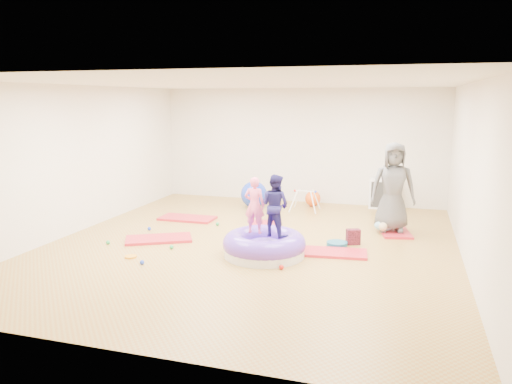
% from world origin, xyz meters
% --- Properties ---
extents(room, '(7.01, 8.01, 2.81)m').
position_xyz_m(room, '(0.00, 0.00, 1.40)').
color(room, '#A08844').
rests_on(room, ground).
extents(gym_mat_front_left, '(1.32, 1.08, 0.05)m').
position_xyz_m(gym_mat_front_left, '(-1.71, -0.21, 0.02)').
color(gym_mat_front_left, '#D52552').
rests_on(gym_mat_front_left, ground).
extents(gym_mat_mid_left, '(1.17, 0.59, 0.05)m').
position_xyz_m(gym_mat_mid_left, '(-1.88, 1.41, 0.02)').
color(gym_mat_mid_left, '#D52552').
rests_on(gym_mat_mid_left, ground).
extents(gym_mat_center_back, '(0.88, 1.29, 0.05)m').
position_xyz_m(gym_mat_center_back, '(-0.04, 1.13, 0.02)').
color(gym_mat_center_back, '#D52552').
rests_on(gym_mat_center_back, ground).
extents(gym_mat_right, '(1.13, 0.65, 0.04)m').
position_xyz_m(gym_mat_right, '(1.48, -0.09, 0.02)').
color(gym_mat_right, '#D52552').
rests_on(gym_mat_right, ground).
extents(gym_mat_rear_right, '(0.74, 1.15, 0.04)m').
position_xyz_m(gym_mat_rear_right, '(2.39, 1.65, 0.02)').
color(gym_mat_rear_right, '#D52552').
rests_on(gym_mat_rear_right, ground).
extents(inflatable_cushion, '(1.37, 1.37, 0.43)m').
position_xyz_m(inflatable_cushion, '(0.39, -0.52, 0.17)').
color(inflatable_cushion, silver).
rests_on(inflatable_cushion, ground).
extents(child_pink, '(0.35, 0.23, 0.95)m').
position_xyz_m(child_pink, '(0.19, -0.41, 0.87)').
color(child_pink, '#FE6289').
rests_on(child_pink, inflatable_cushion).
extents(child_navy, '(0.60, 0.54, 1.01)m').
position_xyz_m(child_navy, '(0.57, -0.49, 0.90)').
color(child_navy, '#1D1852').
rests_on(child_navy, inflatable_cushion).
extents(adult_caregiver, '(0.90, 0.66, 1.70)m').
position_xyz_m(adult_caregiver, '(2.33, 1.59, 0.89)').
color(adult_caregiver, '#4D4D4D').
rests_on(adult_caregiver, gym_mat_rear_right).
extents(infant, '(0.35, 0.35, 0.20)m').
position_xyz_m(infant, '(2.19, 1.47, 0.15)').
color(infant, '#80B6CB').
rests_on(infant, gym_mat_rear_right).
extents(ball_pit_balls, '(3.34, 2.68, 0.07)m').
position_xyz_m(ball_pit_balls, '(-1.24, -0.42, 0.04)').
color(ball_pit_balls, red).
rests_on(ball_pit_balls, ground).
extents(exercise_ball_blue, '(0.63, 0.63, 0.63)m').
position_xyz_m(exercise_ball_blue, '(-0.88, 2.99, 0.31)').
color(exercise_ball_blue, blue).
rests_on(exercise_ball_blue, ground).
extents(exercise_ball_orange, '(0.37, 0.37, 0.37)m').
position_xyz_m(exercise_ball_orange, '(0.43, 3.54, 0.19)').
color(exercise_ball_orange, '#F45913').
rests_on(exercise_ball_orange, ground).
extents(infant_play_gym, '(0.64, 0.61, 0.49)m').
position_xyz_m(infant_play_gym, '(0.37, 2.89, 0.33)').
color(infant_play_gym, white).
rests_on(infant_play_gym, ground).
extents(cube_shelf, '(0.69, 0.34, 0.69)m').
position_xyz_m(cube_shelf, '(2.09, 3.79, 0.35)').
color(cube_shelf, white).
rests_on(cube_shelf, ground).
extents(balance_disc, '(0.36, 0.36, 0.08)m').
position_xyz_m(balance_disc, '(1.46, 0.36, 0.04)').
color(balance_disc, '#165B77').
rests_on(balance_disc, ground).
extents(backpack, '(0.27, 0.22, 0.27)m').
position_xyz_m(backpack, '(1.72, 0.58, 0.14)').
color(backpack, maroon).
rests_on(backpack, ground).
extents(yellow_toy, '(0.20, 0.20, 0.03)m').
position_xyz_m(yellow_toy, '(-1.66, -1.25, 0.01)').
color(yellow_toy, orange).
rests_on(yellow_toy, ground).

